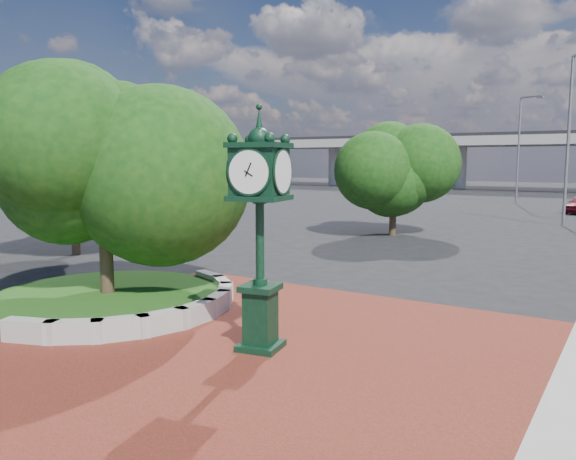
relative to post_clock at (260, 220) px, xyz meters
The scene contains 10 objects.
ground 2.91m from the post_clock, 131.64° to the left, with size 200.00×200.00×0.00m, color black.
plaza 2.83m from the post_clock, 150.94° to the right, with size 12.00×12.00×0.04m, color #622917.
planter_wall 4.19m from the post_clock, 168.54° to the left, with size 2.96×6.77×0.54m.
grass_bed 6.19m from the post_clock, behind, with size 6.10×6.10×0.40m, color #144413.
tree_planter 5.72m from the post_clock, behind, with size 5.20×5.20×6.33m.
tree_northwest 14.79m from the post_clock, 157.36° to the left, with size 5.60×5.60×6.93m.
tree_street 19.23m from the post_clock, 103.83° to the left, with size 4.40×4.40×5.45m.
post_clock is the anchor object (origin of this frame).
street_lamp_near 28.49m from the post_clock, 84.34° to the left, with size 2.23×0.80×10.13m.
street_lamp_far 45.71m from the post_clock, 93.97° to the left, with size 2.09×0.91×9.65m.
Camera 1 is at (7.23, -10.01, 4.00)m, focal length 35.00 mm.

